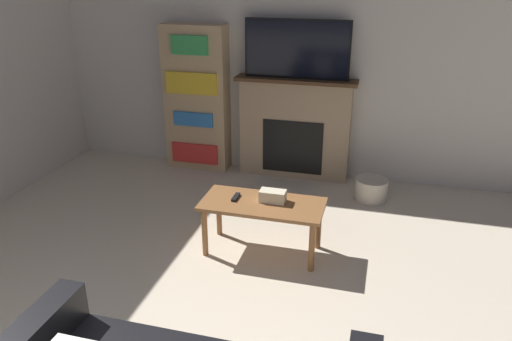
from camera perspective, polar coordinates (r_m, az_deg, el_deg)
wall_back at (r=5.76m, az=4.22°, el=12.59°), size 6.56×0.06×2.70m
fireplace at (r=5.80m, az=4.45°, el=4.88°), size 1.37×0.28×1.17m
tv at (r=5.57m, az=4.69°, el=13.66°), size 1.16×0.03×0.64m
coffee_table at (r=4.26m, az=0.74°, el=-4.52°), size 1.04×0.49×0.47m
tissue_box at (r=4.23m, az=1.92°, el=-2.93°), size 0.22×0.12×0.10m
remote_control at (r=4.31m, az=-2.33°, el=-3.05°), size 0.04×0.15×0.02m
bookshelf at (r=6.02m, az=-6.81°, el=8.14°), size 0.76×0.29×1.72m
storage_basket at (r=5.46m, az=13.04°, el=-2.12°), size 0.34×0.34×0.24m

